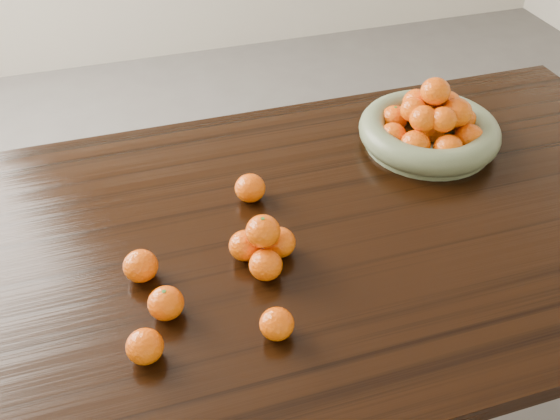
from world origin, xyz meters
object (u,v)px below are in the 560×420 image
object	(u,v)px
fruit_bowl	(430,127)
orange_pyramid	(263,246)
loose_orange_0	(166,303)
dining_table	(282,263)

from	to	relation	value
fruit_bowl	orange_pyramid	xyz separation A→B (m)	(-0.51, -0.29, -0.01)
orange_pyramid	loose_orange_0	distance (m)	0.22
orange_pyramid	dining_table	bearing A→B (deg)	50.03
fruit_bowl	orange_pyramid	world-z (taller)	fruit_bowl
dining_table	orange_pyramid	xyz separation A→B (m)	(-0.06, -0.07, 0.13)
orange_pyramid	fruit_bowl	bearing A→B (deg)	29.02
loose_orange_0	fruit_bowl	bearing A→B (deg)	26.87
dining_table	orange_pyramid	size ratio (longest dim) A/B	14.93
dining_table	orange_pyramid	world-z (taller)	orange_pyramid
orange_pyramid	loose_orange_0	world-z (taller)	orange_pyramid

